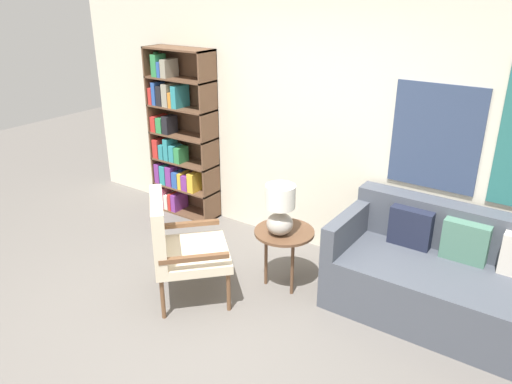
{
  "coord_description": "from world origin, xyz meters",
  "views": [
    {
      "loc": [
        2.22,
        -2.21,
        2.58
      ],
      "look_at": [
        -0.06,
        1.08,
        0.9
      ],
      "focal_mm": 35.0,
      "sensor_mm": 36.0,
      "label": 1
    }
  ],
  "objects": [
    {
      "name": "ground_plane",
      "position": [
        0.0,
        0.0,
        0.0
      ],
      "size": [
        14.0,
        14.0,
        0.0
      ],
      "primitive_type": "plane",
      "color": "#66605B"
    },
    {
      "name": "couch",
      "position": [
        1.58,
        1.55,
        0.34
      ],
      "size": [
        1.95,
        0.91,
        0.87
      ],
      "color": "#474C56",
      "rests_on": "ground_plane"
    },
    {
      "name": "table_lamp",
      "position": [
        0.18,
        1.09,
        0.8
      ],
      "size": [
        0.26,
        0.26,
        0.46
      ],
      "color": "#A59E93",
      "rests_on": "side_table"
    },
    {
      "name": "bookshelf",
      "position": [
        -1.7,
        1.84,
        0.91
      ],
      "size": [
        0.82,
        0.3,
        1.94
      ],
      "color": "brown",
      "rests_on": "ground_plane"
    },
    {
      "name": "armchair",
      "position": [
        -0.48,
        0.48,
        0.54
      ],
      "size": [
        0.91,
        0.91,
        0.95
      ],
      "color": "brown",
      "rests_on": "ground_plane"
    },
    {
      "name": "side_table",
      "position": [
        0.18,
        1.17,
        0.5
      ],
      "size": [
        0.54,
        0.54,
        0.56
      ],
      "color": "brown",
      "rests_on": "ground_plane"
    },
    {
      "name": "wall_back",
      "position": [
        0.05,
        2.03,
        1.35
      ],
      "size": [
        6.4,
        0.08,
        2.7
      ],
      "color": "silver",
      "rests_on": "ground_plane"
    }
  ]
}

